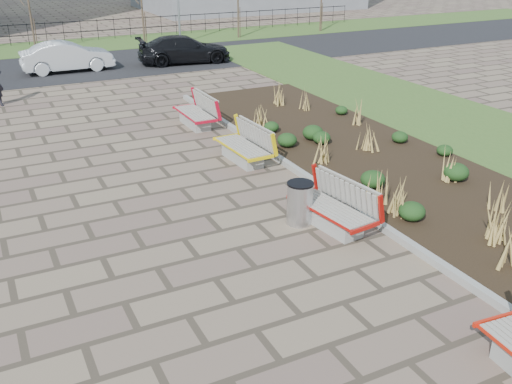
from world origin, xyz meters
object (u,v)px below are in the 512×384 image
bench_b (331,206)px  bench_d (194,111)px  bench_c (242,144)px  litter_bin (300,204)px  car_black (184,49)px  car_silver (67,57)px

bench_b → bench_d: bearing=82.4°
bench_b → bench_c: size_ratio=1.00×
bench_d → bench_c: bearing=-90.6°
bench_c → bench_d: same height
litter_bin → car_black: car_black is taller
bench_d → car_black: 10.55m
litter_bin → bench_b: bearing=-42.9°
bench_b → bench_d: (0.00, 8.08, 0.00)m
litter_bin → car_black: bearing=77.9°
bench_b → car_black: bearing=72.1°
car_silver → car_black: 5.54m
bench_b → bench_c: same height
litter_bin → bench_c: bearing=82.8°
bench_b → car_silver: (-2.23, 18.62, 0.20)m
bench_d → car_black: (3.29, 10.02, 0.18)m
car_silver → car_black: bearing=-95.5°
bench_b → car_silver: car_silver is taller
bench_b → litter_bin: 0.68m
bench_c → bench_b: bearing=-93.1°
bench_c → litter_bin: 3.98m
car_silver → car_black: car_silver is taller
bench_c → car_silver: bearing=95.8°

